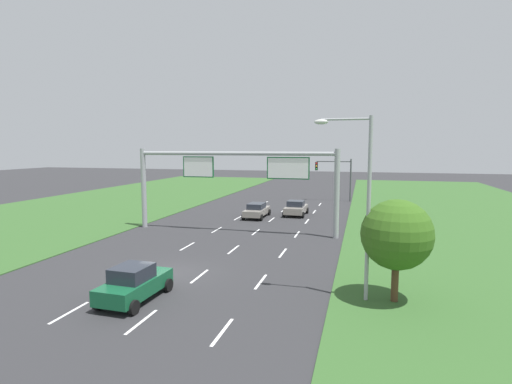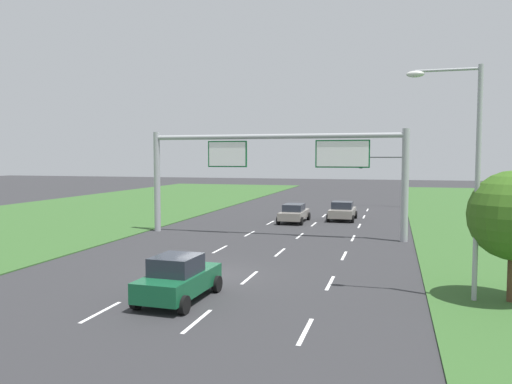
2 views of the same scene
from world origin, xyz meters
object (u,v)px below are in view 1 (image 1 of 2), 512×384
roadside_tree_near (397,235)px  traffic_light_mast (336,172)px  car_near_red (296,208)px  car_mid_lane (134,283)px  street_lamp (360,192)px  sign_gantry (237,174)px  car_lead_silver (257,210)px

roadside_tree_near → traffic_light_mast: bearing=98.2°
car_near_red → car_mid_lane: bearing=-97.1°
traffic_light_mast → street_lamp: (3.38, -35.22, 1.21)m
car_mid_lane → sign_gantry: size_ratio=0.24×
street_lamp → car_lead_silver: bearing=116.9°
sign_gantry → traffic_light_mast: 23.40m
sign_gantry → street_lamp: size_ratio=2.03×
car_mid_lane → car_lead_silver: bearing=92.7°
car_mid_lane → roadside_tree_near: bearing=16.1°
car_lead_silver → sign_gantry: sign_gantry is taller
car_near_red → sign_gantry: 11.06m
traffic_light_mast → street_lamp: size_ratio=0.66×
car_near_red → car_lead_silver: 4.34m
car_mid_lane → roadside_tree_near: roadside_tree_near is taller
car_lead_silver → traffic_light_mast: traffic_light_mast is taller
car_lead_silver → traffic_light_mast: size_ratio=0.80×
car_lead_silver → roadside_tree_near: bearing=-59.0°
sign_gantry → street_lamp: bearing=-52.1°
car_mid_lane → street_lamp: (10.01, 2.73, 4.25)m
sign_gantry → traffic_light_mast: (6.58, 22.43, -1.02)m
car_near_red → street_lamp: street_lamp is taller
roadside_tree_near → street_lamp: bearing=-174.2°
car_mid_lane → traffic_light_mast: bearing=82.3°
car_lead_silver → sign_gantry: size_ratio=0.26×
car_near_red → sign_gantry: bearing=-108.5°
car_lead_silver → street_lamp: bearing=-62.8°
traffic_light_mast → street_lamp: bearing=-84.5°
car_mid_lane → sign_gantry: 16.04m
car_near_red → sign_gantry: sign_gantry is taller
street_lamp → roadside_tree_near: street_lamp is taller
car_lead_silver → car_near_red: bearing=33.3°
car_lead_silver → street_lamp: (10.23, -20.12, 4.32)m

